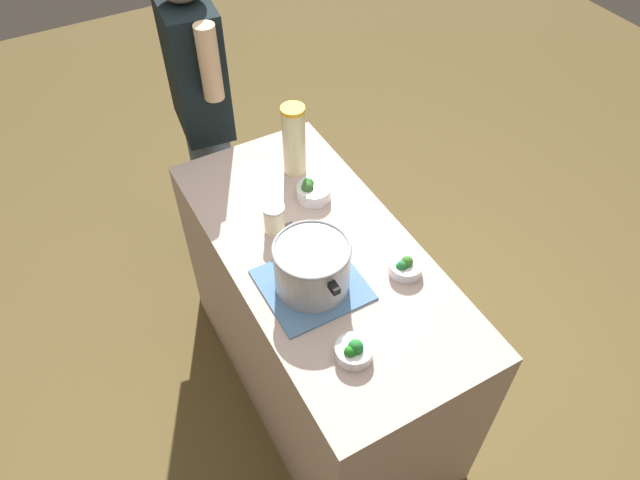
% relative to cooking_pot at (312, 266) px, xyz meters
% --- Properties ---
extents(ground_plane, '(8.00, 8.00, 0.00)m').
position_rel_cooking_pot_xyz_m(ground_plane, '(0.12, -0.10, -1.02)').
color(ground_plane, brown).
extents(counter_slab, '(1.35, 0.63, 0.92)m').
position_rel_cooking_pot_xyz_m(counter_slab, '(0.12, -0.10, -0.56)').
color(counter_slab, '#BCA499').
rests_on(counter_slab, ground_plane).
extents(dish_cloth, '(0.31, 0.32, 0.01)m').
position_rel_cooking_pot_xyz_m(dish_cloth, '(-0.00, 0.00, -0.10)').
color(dish_cloth, '#527CA8').
rests_on(dish_cloth, counter_slab).
extents(cooking_pot, '(0.32, 0.25, 0.18)m').
position_rel_cooking_pot_xyz_m(cooking_pot, '(0.00, 0.00, 0.00)').
color(cooking_pot, '#B7B7BC').
rests_on(cooking_pot, dish_cloth).
extents(lemonade_pitcher, '(0.09, 0.09, 0.29)m').
position_rel_cooking_pot_xyz_m(lemonade_pitcher, '(0.54, -0.22, 0.05)').
color(lemonade_pitcher, beige).
rests_on(lemonade_pitcher, counter_slab).
extents(mason_jar, '(0.08, 0.08, 0.12)m').
position_rel_cooking_pot_xyz_m(mason_jar, '(0.28, -0.00, -0.04)').
color(mason_jar, beige).
rests_on(mason_jar, counter_slab).
extents(broccoli_bowl_front, '(0.11, 0.11, 0.07)m').
position_rel_cooking_pot_xyz_m(broccoli_bowl_front, '(-0.10, -0.30, -0.07)').
color(broccoli_bowl_front, silver).
rests_on(broccoli_bowl_front, counter_slab).
extents(broccoli_bowl_center, '(0.11, 0.11, 0.08)m').
position_rel_cooking_pot_xyz_m(broccoli_bowl_center, '(-0.30, 0.02, -0.07)').
color(broccoli_bowl_center, silver).
rests_on(broccoli_bowl_center, counter_slab).
extents(broccoli_bowl_back, '(0.13, 0.13, 0.08)m').
position_rel_cooking_pot_xyz_m(broccoli_bowl_back, '(0.37, -0.20, -0.07)').
color(broccoli_bowl_back, silver).
rests_on(broccoli_bowl_back, counter_slab).
extents(person_cook, '(0.50, 0.24, 1.63)m').
position_rel_cooking_pot_xyz_m(person_cook, '(1.07, -0.04, -0.12)').
color(person_cook, '#465769').
rests_on(person_cook, ground_plane).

